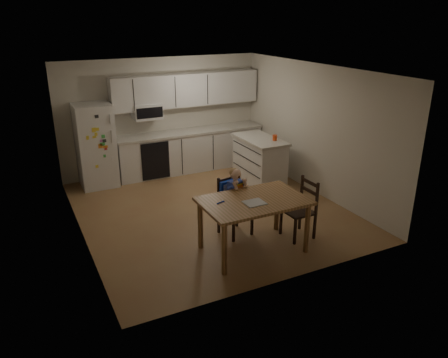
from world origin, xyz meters
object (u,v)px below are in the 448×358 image
red_cup (275,138)px  chair_side (304,205)px  kitchen_island (259,160)px  dining_table (254,207)px  chair_booster (234,194)px  refrigerator (96,146)px

red_cup → chair_side: red_cup is taller
kitchen_island → red_cup: red_cup is taller
dining_table → chair_side: chair_side is taller
red_cup → chair_booster: chair_booster is taller
dining_table → kitchen_island: bearing=57.5°
red_cup → dining_table: (-1.73, -2.15, -0.30)m
refrigerator → kitchen_island: 3.37m
kitchen_island → dining_table: 2.88m
kitchen_island → red_cup: size_ratio=11.47×
chair_booster → refrigerator: bearing=104.5°
red_cup → chair_booster: 2.34m
refrigerator → chair_side: size_ratio=1.79×
red_cup → chair_booster: size_ratio=0.10×
red_cup → refrigerator: bearing=153.8°
chair_booster → chair_side: chair_booster is taller
kitchen_island → chair_booster: chair_booster is taller
kitchen_island → dining_table: size_ratio=0.84×
refrigerator → chair_booster: bearing=-64.1°
dining_table → chair_booster: size_ratio=1.37×
dining_table → chair_booster: (-0.01, 0.62, -0.04)m
refrigerator → kitchen_island: (3.07, -1.33, -0.37)m
kitchen_island → chair_side: size_ratio=1.37×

